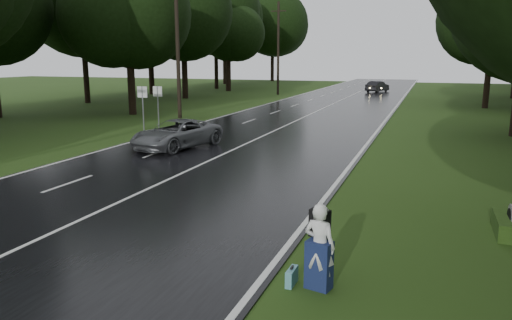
# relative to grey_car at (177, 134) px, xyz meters

# --- Properties ---
(ground) EXTENTS (160.00, 160.00, 0.00)m
(ground) POSITION_rel_grey_car_xyz_m (2.78, -9.40, -0.72)
(ground) COLOR #254013
(ground) RESTS_ON ground
(road) EXTENTS (12.00, 140.00, 0.04)m
(road) POSITION_rel_grey_car_xyz_m (2.78, 10.60, -0.70)
(road) COLOR black
(road) RESTS_ON ground
(lane_center) EXTENTS (0.12, 140.00, 0.01)m
(lane_center) POSITION_rel_grey_car_xyz_m (2.78, 10.60, -0.67)
(lane_center) COLOR silver
(lane_center) RESTS_ON road
(grey_car) EXTENTS (3.34, 5.27, 1.36)m
(grey_car) POSITION_rel_grey_car_xyz_m (0.00, 0.00, 0.00)
(grey_car) COLOR #55585B
(grey_car) RESTS_ON road
(far_car) EXTENTS (2.68, 4.39, 1.36)m
(far_car) POSITION_rel_grey_car_xyz_m (4.96, 42.93, 0.00)
(far_car) COLOR black
(far_car) RESTS_ON road
(hitchhiker) EXTENTS (0.70, 0.66, 1.70)m
(hitchhiker) POSITION_rel_grey_car_xyz_m (9.71, -12.10, 0.07)
(hitchhiker) COLOR silver
(hitchhiker) RESTS_ON ground
(suitcase) EXTENTS (0.15, 0.46, 0.33)m
(suitcase) POSITION_rel_grey_car_xyz_m (9.19, -12.14, -0.55)
(suitcase) COLOR teal
(suitcase) RESTS_ON ground
(utility_pole_mid) EXTENTS (1.80, 0.28, 9.64)m
(utility_pole_mid) POSITION_rel_grey_car_xyz_m (-5.72, 10.85, -0.72)
(utility_pole_mid) COLOR black
(utility_pole_mid) RESTS_ON ground
(utility_pole_far) EXTENTS (1.80, 0.28, 10.59)m
(utility_pole_far) POSITION_rel_grey_car_xyz_m (-5.72, 35.00, -0.72)
(utility_pole_far) COLOR black
(utility_pole_far) RESTS_ON ground
(road_sign_a) EXTENTS (0.65, 0.10, 2.69)m
(road_sign_a) POSITION_rel_grey_car_xyz_m (-4.42, 4.04, -0.72)
(road_sign_a) COLOR white
(road_sign_a) RESTS_ON ground
(road_sign_b) EXTENTS (0.62, 0.10, 2.60)m
(road_sign_b) POSITION_rel_grey_car_xyz_m (-4.42, 5.74, -0.72)
(road_sign_b) COLOR white
(road_sign_b) RESTS_ON ground
(tree_left_d) EXTENTS (8.54, 8.54, 13.34)m
(tree_left_d) POSITION_rel_grey_car_xyz_m (-10.27, 11.68, -0.72)
(tree_left_d) COLOR black
(tree_left_d) RESTS_ON ground
(tree_left_e) EXTENTS (9.89, 9.89, 15.46)m
(tree_left_e) POSITION_rel_grey_car_xyz_m (-13.56, 26.58, -0.72)
(tree_left_e) COLOR black
(tree_left_e) RESTS_ON ground
(tree_left_f) EXTENTS (8.87, 8.87, 13.86)m
(tree_left_f) POSITION_rel_grey_car_xyz_m (-13.70, 38.87, -0.72)
(tree_left_f) COLOR black
(tree_left_f) RESTS_ON ground
(tree_right_e) EXTENTS (8.78, 8.78, 13.72)m
(tree_right_e) POSITION_rel_grey_car_xyz_m (15.94, 26.22, -0.72)
(tree_right_e) COLOR black
(tree_right_e) RESTS_ON ground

